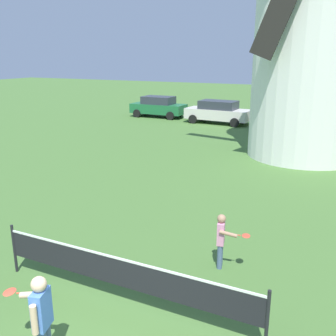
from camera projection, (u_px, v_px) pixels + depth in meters
windmill at (316, 12)px, 16.52m from camera, size 8.73×5.78×13.07m
tennis_net at (121, 273)px, 7.19m from camera, size 5.47×0.06×1.10m
player_near at (41, 317)px, 5.71m from camera, size 0.89×0.50×1.52m
player_far at (222, 238)px, 8.50m from camera, size 0.78×0.42×1.26m
parked_car_green at (158, 106)px, 29.49m from camera, size 4.13×1.90×1.56m
parked_car_cream at (218, 112)px, 26.73m from camera, size 4.51×2.05×1.56m
parked_car_red at (305, 117)px, 24.62m from camera, size 4.10×1.99×1.56m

